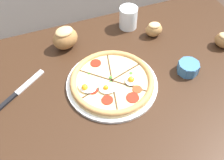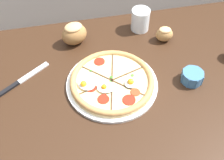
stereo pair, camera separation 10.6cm
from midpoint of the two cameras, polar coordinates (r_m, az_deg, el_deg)
The scene contains 8 objects.
dining_table at distance 1.17m, azimuth 0.72°, elevation -4.17°, with size 1.30×0.89×0.75m.
pizza at distance 1.07m, azimuth -2.87°, elevation -0.57°, with size 0.35×0.35×0.05m.
ramekin_bowl at distance 1.14m, azimuth 12.70°, elevation 2.34°, with size 0.09×0.09×0.05m.
bread_piece_near at distance 1.28m, azimuth 19.51°, elevation 7.52°, with size 0.08×0.09×0.07m.
bread_piece_mid at distance 1.22m, azimuth -12.00°, elevation 8.26°, with size 0.13×0.11×0.10m.
bread_piece_far at distance 1.27m, azimuth 6.14°, elevation 10.11°, with size 0.08×0.07×0.07m.
knife_main at distance 1.13m, azimuth -20.88°, elevation -2.25°, with size 0.21×0.15×0.01m.
water_glass at distance 1.31m, azimuth 0.96°, elevation 12.25°, with size 0.08×0.08×0.10m.
Camera 1 is at (-0.31, -0.62, 1.59)m, focal length 45.00 mm.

